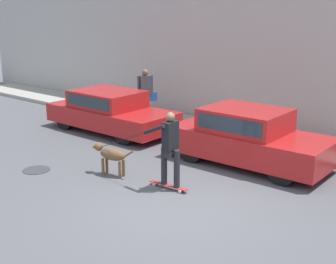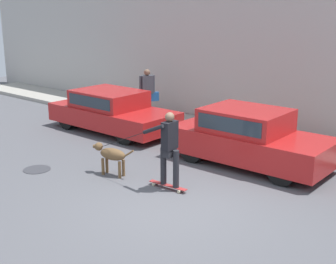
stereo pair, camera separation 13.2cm
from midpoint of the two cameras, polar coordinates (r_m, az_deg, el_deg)
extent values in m
plane|color=#545459|center=(9.33, 0.80, -9.03)|extent=(36.00, 36.00, 0.00)
cube|color=#B2ADA8|center=(13.94, 17.06, 7.78)|extent=(32.00, 0.30, 4.35)
cube|color=#A39E93|center=(13.38, 14.52, -1.56)|extent=(30.00, 1.85, 0.14)
cylinder|color=black|center=(14.31, -1.26, 1.15)|extent=(0.68, 0.20, 0.68)
cylinder|color=black|center=(13.22, -5.63, -0.11)|extent=(0.68, 0.20, 0.68)
cylinder|color=black|center=(16.10, -8.34, 2.60)|extent=(0.68, 0.20, 0.68)
cylinder|color=black|center=(15.14, -12.65, 1.58)|extent=(0.68, 0.20, 0.68)
cube|color=#B21E1E|center=(14.62, -7.14, 1.91)|extent=(4.22, 1.78, 0.55)
cube|color=#B21E1E|center=(14.63, -7.66, 4.04)|extent=(2.08, 1.60, 0.51)
cube|color=#28333D|center=(14.10, -10.06, 3.62)|extent=(1.83, 0.01, 0.33)
cylinder|color=black|center=(11.85, 16.58, -2.55)|extent=(0.67, 0.21, 0.67)
cylinder|color=black|center=(10.54, 13.40, -4.56)|extent=(0.67, 0.21, 0.67)
cylinder|color=black|center=(12.92, 6.53, -0.53)|extent=(0.67, 0.21, 0.67)
cylinder|color=black|center=(11.73, 2.58, -2.10)|extent=(0.67, 0.21, 0.67)
cube|color=#B21E1E|center=(11.65, 9.65, -1.47)|extent=(3.98, 1.79, 0.64)
cube|color=#B21E1E|center=(11.57, 9.10, 1.49)|extent=(1.98, 1.59, 0.55)
cube|color=#28333D|center=(10.90, 7.03, 0.87)|extent=(1.72, 0.03, 0.35)
cylinder|color=brown|center=(10.99, -8.27, -4.22)|extent=(0.07, 0.07, 0.39)
cylinder|color=brown|center=(11.11, -7.80, -3.99)|extent=(0.07, 0.07, 0.39)
cylinder|color=brown|center=(10.73, -6.24, -4.64)|extent=(0.07, 0.07, 0.39)
cylinder|color=brown|center=(10.85, -5.78, -4.40)|extent=(0.07, 0.07, 0.39)
ellipsoid|color=brown|center=(10.82, -7.09, -2.73)|extent=(0.71, 0.41, 0.28)
sphere|color=brown|center=(11.00, -8.79, -1.79)|extent=(0.20, 0.20, 0.20)
cylinder|color=brown|center=(11.06, -9.15, -1.80)|extent=(0.12, 0.11, 0.09)
cylinder|color=brown|center=(10.55, -5.14, -2.66)|extent=(0.28, 0.09, 0.21)
cylinder|color=beige|center=(10.28, -2.10, -6.44)|extent=(0.07, 0.03, 0.07)
cylinder|color=beige|center=(10.39, -1.59, -6.19)|extent=(0.07, 0.03, 0.07)
cylinder|color=beige|center=(9.90, 1.04, -7.30)|extent=(0.07, 0.03, 0.07)
cylinder|color=beige|center=(10.02, 1.54, -7.04)|extent=(0.07, 0.03, 0.07)
cube|color=#A82D2D|center=(10.13, -0.31, -6.51)|extent=(0.95, 0.18, 0.02)
cylinder|color=#232328|center=(10.05, -0.86, -4.16)|extent=(0.13, 0.13, 0.82)
cylinder|color=#232328|center=(9.86, 0.69, -4.54)|extent=(0.13, 0.13, 0.82)
cube|color=#232328|center=(9.85, -0.09, -2.55)|extent=(0.18, 0.30, 0.16)
cube|color=black|center=(9.74, -0.09, -0.42)|extent=(0.21, 0.38, 0.60)
sphere|color=brown|center=(9.64, -0.09, 1.85)|extent=(0.20, 0.20, 0.20)
cylinder|color=black|center=(9.92, 0.68, -0.31)|extent=(0.08, 0.08, 0.57)
cylinder|color=black|center=(9.69, -2.10, 0.33)|extent=(0.56, 0.10, 0.30)
cylinder|color=black|center=(10.43, -6.16, -1.05)|extent=(1.43, 0.05, 0.63)
cylinder|color=brown|center=(15.72, -2.72, 3.23)|extent=(0.14, 0.14, 0.83)
cylinder|color=brown|center=(15.68, -3.25, 3.19)|extent=(0.14, 0.14, 0.83)
cube|color=#424751|center=(15.57, -3.02, 5.80)|extent=(0.35, 0.42, 0.61)
cylinder|color=#424751|center=(15.64, -2.22, 5.91)|extent=(0.08, 0.08, 0.57)
cylinder|color=#424751|center=(15.49, -3.84, 5.79)|extent=(0.08, 0.08, 0.57)
sphere|color=brown|center=(15.50, -3.04, 7.28)|extent=(0.21, 0.21, 0.21)
cube|color=#1E569E|center=(15.71, -2.20, 4.34)|extent=(0.25, 0.34, 0.30)
cylinder|color=#38383D|center=(11.69, -16.05, -4.47)|extent=(0.65, 0.65, 0.01)
camera|label=1|loc=(0.07, -90.35, -0.09)|focal=50.00mm
camera|label=2|loc=(0.07, 89.65, 0.09)|focal=50.00mm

